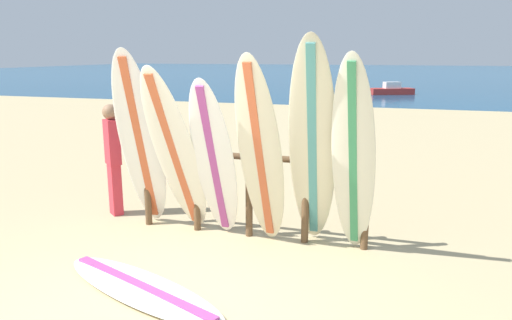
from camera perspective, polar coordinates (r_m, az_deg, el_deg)
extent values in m
cube|color=navy|center=(61.34, 15.41, 10.06)|extent=(120.00, 80.00, 0.01)
cylinder|color=brown|center=(6.59, -12.92, -2.63)|extent=(0.09, 0.09, 1.19)
cylinder|color=brown|center=(6.27, -7.16, -3.19)|extent=(0.09, 0.09, 1.19)
cylinder|color=brown|center=(6.01, -0.84, -3.77)|extent=(0.09, 0.09, 1.19)
cylinder|color=brown|center=(5.84, 5.95, -4.33)|extent=(0.09, 0.09, 1.19)
cylinder|color=brown|center=(5.76, 13.06, -4.86)|extent=(0.09, 0.09, 1.19)
cylinder|color=brown|center=(5.90, -0.85, 0.37)|extent=(3.00, 0.08, 0.08)
ellipsoid|color=white|center=(6.19, -13.65, 2.01)|extent=(0.72, 1.09, 2.38)
cube|color=#CC5933|center=(6.19, -13.65, 2.01)|extent=(0.27, 0.94, 2.19)
ellipsoid|color=white|center=(5.88, -9.61, 0.71)|extent=(0.68, 1.13, 2.19)
cube|color=#CC5933|center=(5.88, -9.61, 0.71)|extent=(0.20, 1.01, 2.02)
ellipsoid|color=white|center=(5.70, -5.01, -0.23)|extent=(0.52, 0.88, 2.05)
cube|color=#A53F8C|center=(5.70, -5.01, -0.23)|extent=(0.10, 0.82, 1.90)
ellipsoid|color=beige|center=(5.44, 0.53, 0.63)|extent=(0.60, 0.89, 2.32)
cube|color=#CC5933|center=(5.44, 0.53, 0.63)|extent=(0.17, 0.80, 2.14)
ellipsoid|color=beige|center=(5.40, 6.79, 1.50)|extent=(0.62, 1.09, 2.52)
cube|color=teal|center=(5.40, 6.79, 1.50)|extent=(0.17, 0.99, 2.32)
ellipsoid|color=silver|center=(5.31, 11.59, 0.12)|extent=(0.54, 0.86, 2.33)
cube|color=#388C59|center=(5.31, 11.59, 0.12)|extent=(0.14, 0.78, 2.15)
ellipsoid|color=white|center=(4.99, -13.65, -14.67)|extent=(2.26, 1.33, 0.07)
cube|color=#A53F8C|center=(4.99, -13.65, -14.67)|extent=(1.92, 0.83, 0.08)
cube|color=#D8333F|center=(7.18, -16.50, -3.37)|extent=(0.25, 0.24, 0.75)
cube|color=#D8333F|center=(7.03, -16.86, 2.08)|extent=(0.30, 0.29, 0.64)
sphere|color=#997051|center=(6.97, -17.08, 5.53)|extent=(0.22, 0.22, 0.22)
cube|color=#B22D28|center=(28.50, 15.92, 7.92)|extent=(2.57, 1.72, 0.35)
cube|color=silver|center=(28.48, 15.97, 8.63)|extent=(1.03, 0.87, 0.36)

